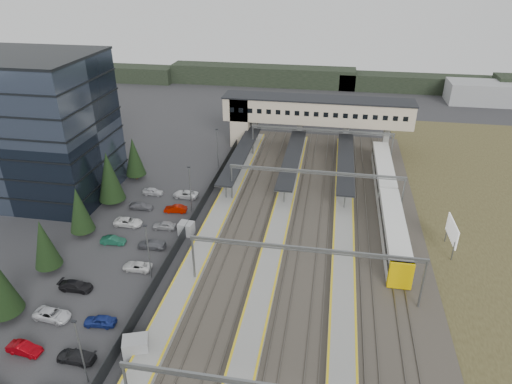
% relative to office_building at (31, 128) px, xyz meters
% --- Properties ---
extents(ground, '(220.00, 220.00, 0.00)m').
position_rel_office_building_xyz_m(ground, '(36.00, -12.00, -12.19)').
color(ground, '#2B2B2D').
rests_on(ground, ground).
extents(office_building, '(24.30, 18.30, 24.30)m').
position_rel_office_building_xyz_m(office_building, '(0.00, 0.00, 0.00)').
color(office_building, '#3B4659').
rests_on(office_building, ground).
extents(conifer_row, '(4.42, 49.82, 9.50)m').
position_rel_office_building_xyz_m(conifer_row, '(14.00, -15.86, -7.36)').
color(conifer_row, black).
rests_on(conifer_row, ground).
extents(car_park, '(10.67, 44.76, 1.28)m').
position_rel_office_building_xyz_m(car_park, '(22.63, -18.91, -11.58)').
color(car_park, '#B9B8BD').
rests_on(car_park, ground).
extents(lampposts, '(0.50, 53.25, 8.07)m').
position_rel_office_building_xyz_m(lampposts, '(28.00, -10.75, -7.86)').
color(lampposts, slate).
rests_on(lampposts, ground).
extents(fence, '(0.08, 90.00, 2.00)m').
position_rel_office_building_xyz_m(fence, '(29.50, -7.00, -11.19)').
color(fence, '#26282B').
rests_on(fence, ground).
extents(relay_cabin_near, '(3.15, 2.73, 2.21)m').
position_rel_office_building_xyz_m(relay_cabin_near, '(31.41, -32.79, -11.09)').
color(relay_cabin_near, gray).
rests_on(relay_cabin_near, ground).
extents(relay_cabin_far, '(2.35, 2.02, 2.00)m').
position_rel_office_building_xyz_m(relay_cabin_far, '(29.35, -9.05, -11.19)').
color(relay_cabin_far, gray).
rests_on(relay_cabin_far, ground).
extents(rail_corridor, '(34.00, 90.00, 0.92)m').
position_rel_office_building_xyz_m(rail_corridor, '(45.34, -7.00, -11.90)').
color(rail_corridor, '#3C392F').
rests_on(rail_corridor, ground).
extents(canopies, '(23.10, 30.00, 3.28)m').
position_rel_office_building_xyz_m(canopies, '(43.00, 15.00, -8.27)').
color(canopies, black).
rests_on(canopies, ground).
extents(footbridge, '(40.40, 6.40, 11.20)m').
position_rel_office_building_xyz_m(footbridge, '(43.70, 30.00, -4.26)').
color(footbridge, '#C2AF93').
rests_on(footbridge, ground).
extents(gantries, '(28.40, 62.28, 7.17)m').
position_rel_office_building_xyz_m(gantries, '(48.00, -9.00, -6.20)').
color(gantries, slate).
rests_on(gantries, ground).
extents(train, '(3.03, 42.18, 3.82)m').
position_rel_office_building_xyz_m(train, '(60.00, 3.75, -10.02)').
color(train, silver).
rests_on(train, ground).
extents(billboard, '(0.35, 5.73, 4.82)m').
position_rel_office_building_xyz_m(billboard, '(67.92, -6.73, -8.98)').
color(billboard, slate).
rests_on(billboard, ground).
extents(treeline_far, '(170.00, 19.00, 7.00)m').
position_rel_office_building_xyz_m(treeline_far, '(59.81, 80.28, -9.24)').
color(treeline_far, black).
rests_on(treeline_far, ground).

